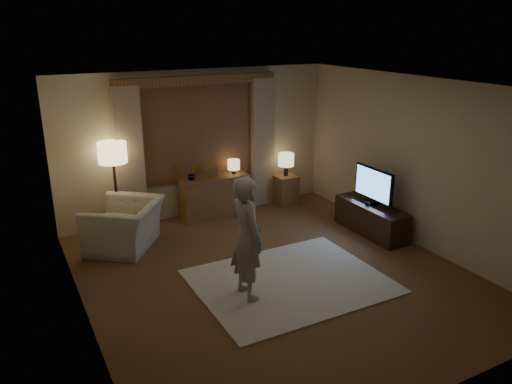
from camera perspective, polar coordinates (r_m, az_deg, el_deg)
room at (r=6.94m, az=0.25°, el=2.04°), size 5.04×5.54×2.64m
rug at (r=6.88m, az=3.91°, el=-10.14°), size 2.50×2.00×0.02m
sideboard at (r=9.03m, az=-4.80°, el=-0.60°), size 1.20×0.40×0.70m
picture_frame at (r=8.89m, az=-4.88°, el=2.13°), size 0.16×0.02×0.20m
plant at (r=8.74m, az=-7.30°, el=2.09°), size 0.17×0.13×0.30m
table_lamp_sideboard at (r=9.03m, az=-2.56°, el=3.07°), size 0.22×0.22×0.30m
floor_lamp at (r=8.26m, az=-16.05°, el=3.79°), size 0.45×0.45×1.55m
armchair at (r=7.97m, az=-14.76°, el=-3.75°), size 1.46×1.49×0.73m
side_table at (r=9.65m, az=3.39°, el=0.28°), size 0.40×0.40×0.56m
table_lamp_side at (r=9.49m, az=3.45°, el=3.65°), size 0.30×0.30×0.44m
tv_stand at (r=8.50m, az=13.02°, el=-3.01°), size 0.45×1.40×0.50m
tv at (r=8.30m, az=13.30°, el=0.80°), size 0.21×0.86×0.62m
person at (r=6.18m, az=-1.06°, el=-5.26°), size 0.40×0.59×1.59m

